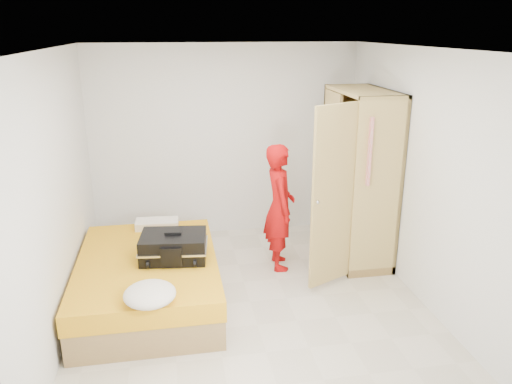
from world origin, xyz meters
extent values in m
plane|color=beige|center=(0.00, 0.00, 0.00)|extent=(4.00, 4.00, 0.00)
plane|color=white|center=(0.00, 0.00, 2.60)|extent=(4.00, 4.00, 0.00)
cube|color=white|center=(0.00, 2.00, 1.30)|extent=(3.60, 0.02, 2.60)
cube|color=white|center=(0.00, -2.00, 1.30)|extent=(3.60, 0.02, 2.60)
cube|color=white|center=(-1.80, 0.00, 1.30)|extent=(0.02, 4.00, 2.60)
cube|color=white|center=(1.80, 0.00, 1.30)|extent=(0.02, 4.00, 2.60)
cube|color=olive|center=(-1.05, 0.20, 0.15)|extent=(1.40, 2.00, 0.30)
cube|color=gold|center=(-1.05, 0.20, 0.40)|extent=(1.42, 2.02, 0.20)
cube|color=tan|center=(1.77, 0.90, 1.05)|extent=(0.04, 1.20, 2.10)
cube|color=tan|center=(1.50, 0.32, 1.05)|extent=(0.58, 0.04, 2.10)
cube|color=tan|center=(1.50, 1.48, 1.05)|extent=(0.58, 0.04, 2.10)
cube|color=tan|center=(1.50, 0.90, 2.08)|extent=(0.58, 1.20, 0.04)
cube|color=#9E7743|center=(1.50, 0.90, 0.05)|extent=(0.58, 1.20, 0.10)
cube|color=tan|center=(1.23, 1.20, 1.05)|extent=(0.04, 0.59, 2.00)
cube|color=tan|center=(0.94, 0.21, 1.05)|extent=(0.55, 0.29, 2.00)
cylinder|color=#B2B2B7|center=(1.50, 0.90, 1.92)|extent=(0.02, 1.10, 0.02)
imported|color=#B80B0C|center=(0.49, 0.79, 0.76)|extent=(0.38, 0.57, 1.52)
cube|color=black|center=(-0.77, 0.16, 0.63)|extent=(0.71, 0.55, 0.26)
cube|color=black|center=(-0.77, 0.16, 0.78)|extent=(0.17, 0.07, 0.03)
ellipsoid|color=silver|center=(-0.99, -0.70, 0.59)|extent=(0.46, 0.46, 0.17)
cube|color=silver|center=(-0.95, 1.05, 0.55)|extent=(0.51, 0.28, 0.09)
camera|label=1|loc=(-0.76, -4.62, 2.78)|focal=35.00mm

